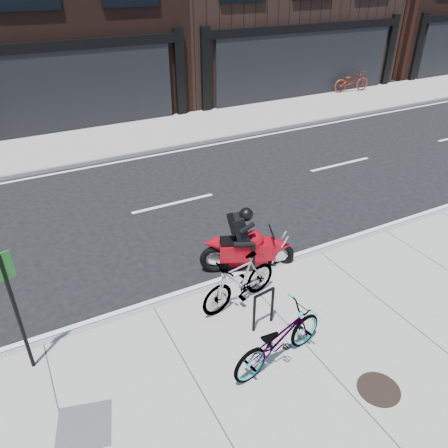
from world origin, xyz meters
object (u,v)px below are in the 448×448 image
manhole_cover (379,389)px  bicycle_far (352,81)px  bike_rack (264,306)px  bicycle_front (278,339)px  motorcycle (252,245)px  sign_post (14,303)px  bicycle_rear (239,281)px  utility_grate (84,426)px

manhole_cover → bicycle_far: bearing=49.7°
bike_rack → bicycle_front: size_ratio=0.43×
motorcycle → sign_post: size_ratio=0.88×
bike_rack → motorcycle: size_ratio=0.40×
bicycle_far → bicycle_rear: bearing=139.8°
bicycle_front → motorcycle: motorcycle is taller
bicycle_front → bike_rack: bearing=-26.0°
bicycle_far → bicycle_front: bearing=143.0°
bike_rack → bicycle_front: 0.83m
utility_grate → bicycle_far: bearing=38.3°
bike_rack → utility_grate: (-3.31, -0.55, -0.46)m
bicycle_front → sign_post: size_ratio=0.83×
manhole_cover → utility_grate: (-4.16, 1.47, 0.00)m
bike_rack → manhole_cover: (0.85, -2.01, -0.46)m
bike_rack → motorcycle: 1.88m
bike_rack → manhole_cover: size_ratio=1.20×
motorcycle → utility_grate: (-4.09, -2.26, -0.49)m
bike_rack → manhole_cover: bearing=-67.2°
bicycle_front → motorcycle: bearing=-32.1°
bike_rack → bicycle_rear: (-0.07, 0.75, 0.05)m
bike_rack → bicycle_front: (-0.22, -0.80, 0.02)m
motorcycle → manhole_cover: 3.76m
utility_grate → bicycle_front: bearing=-4.6°
bike_rack → bicycle_rear: size_ratio=0.46×
bicycle_front → sign_post: sign_post is taller
motorcycle → bike_rack: bearing=-92.1°
manhole_cover → bicycle_rear: bearing=108.3°
bike_rack → manhole_cover: bike_rack is taller
bike_rack → bicycle_rear: 0.76m
bicycle_far → manhole_cover: size_ratio=2.97×
bicycle_front → bicycle_far: size_ratio=0.94×
bicycle_far → utility_grate: 20.83m
bicycle_rear → bicycle_front: bearing=-15.8°
bicycle_rear → sign_post: (-3.73, 0.20, 0.81)m
bicycle_far → utility_grate: size_ratio=2.61×
sign_post → motorcycle: bearing=-4.1°
motorcycle → manhole_cover: motorcycle is taller
bicycle_front → manhole_cover: bearing=-149.2°
bike_rack → bicycle_rear: bearing=95.0°
manhole_cover → motorcycle: bearing=91.1°
manhole_cover → utility_grate: same height
bike_rack → sign_post: size_ratio=0.36×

